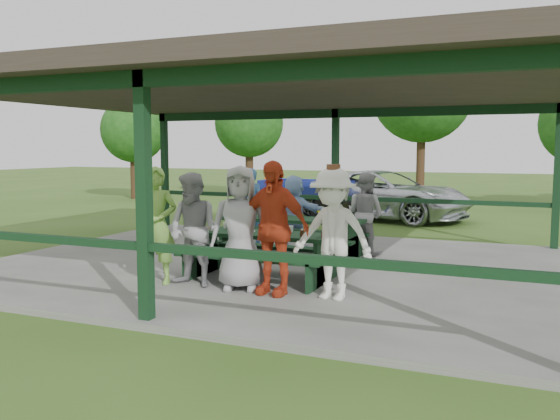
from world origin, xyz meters
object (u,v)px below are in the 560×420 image
at_px(contestant_white_fedora, 333,234).
at_px(spectator_grey, 365,213).
at_px(picnic_table_far, 292,232).
at_px(contestant_grey_mid, 240,228).
at_px(farm_trailer, 306,198).
at_px(contestant_green, 156,225).
at_px(pickup_truck, 383,195).
at_px(contestant_red, 273,228).
at_px(spectator_lblue, 294,211).
at_px(picnic_table_near, 262,250).
at_px(spectator_blue, 251,205).
at_px(contestant_grey_left, 194,230).

height_order(contestant_white_fedora, spectator_grey, contestant_white_fedora).
distance_m(picnic_table_far, contestant_grey_mid, 2.83).
distance_m(contestant_grey_mid, farm_trailer, 9.76).
relative_size(contestant_green, farm_trailer, 0.49).
distance_m(contestant_white_fedora, pickup_truck, 10.40).
distance_m(contestant_red, pickup_truck, 10.36).
distance_m(spectator_grey, farm_trailer, 6.74).
height_order(picnic_table_far, spectator_lblue, spectator_lblue).
xyz_separation_m(contestant_green, spectator_grey, (2.31, 3.76, -0.10)).
distance_m(picnic_table_near, spectator_blue, 3.73).
bearing_deg(spectator_grey, contestant_grey_left, 83.93).
relative_size(contestant_green, spectator_grey, 1.12).
xyz_separation_m(spectator_lblue, spectator_blue, (-1.16, 0.31, 0.06)).
relative_size(spectator_blue, pickup_truck, 0.31).
height_order(contestant_grey_left, spectator_grey, contestant_grey_left).
relative_size(contestant_red, contestant_white_fedora, 1.03).
xyz_separation_m(contestant_green, contestant_grey_left, (0.63, 0.06, -0.04)).
bearing_deg(contestant_green, contestant_grey_mid, -9.38).
distance_m(spectator_blue, pickup_truck, 6.40).
height_order(picnic_table_near, contestant_green, contestant_green).
bearing_deg(spectator_grey, spectator_lblue, 13.65).
bearing_deg(spectator_lblue, picnic_table_near, 112.70).
bearing_deg(spectator_lblue, spectator_blue, -3.76).
xyz_separation_m(contestant_grey_mid, spectator_blue, (-1.78, 4.05, -0.09)).
xyz_separation_m(picnic_table_far, contestant_red, (0.83, -2.84, 0.48)).
xyz_separation_m(pickup_truck, farm_trailer, (-2.23, -0.82, -0.11)).
xyz_separation_m(contestant_green, contestant_red, (1.92, 0.08, 0.05)).
bearing_deg(spectator_grey, contestant_red, 102.36).
bearing_deg(contestant_grey_left, contestant_green, -166.39).
relative_size(contestant_grey_left, pickup_truck, 0.32).
relative_size(contestant_red, pickup_truck, 0.36).
bearing_deg(contestant_white_fedora, contestant_grey_mid, -173.61).
xyz_separation_m(contestant_grey_left, spectator_blue, (-1.03, 4.13, -0.04)).
distance_m(contestant_grey_mid, pickup_truck, 10.27).
bearing_deg(contestant_red, farm_trailer, 112.43).
relative_size(contestant_green, contestant_grey_mid, 0.99).
relative_size(picnic_table_far, contestant_white_fedora, 1.47).
bearing_deg(pickup_truck, spectator_grey, -155.94).
height_order(spectator_blue, pickup_truck, spectator_blue).
bearing_deg(spectator_lblue, contestant_grey_mid, 110.53).
xyz_separation_m(contestant_green, spectator_blue, (-0.40, 4.19, -0.08)).
xyz_separation_m(contestant_grey_left, pickup_truck, (0.52, 10.34, -0.21)).
bearing_deg(contestant_red, contestant_white_fedora, 8.77).
height_order(picnic_table_near, contestant_grey_mid, contestant_grey_mid).
xyz_separation_m(contestant_green, contestant_white_fedora, (2.80, 0.14, 0.00)).
relative_size(picnic_table_near, contestant_green, 1.33).
bearing_deg(spectator_grey, contestant_white_fedora, 116.13).
relative_size(contestant_white_fedora, spectator_grey, 1.16).
xyz_separation_m(spectator_blue, spectator_grey, (2.71, -0.43, -0.02)).
height_order(contestant_grey_left, contestant_white_fedora, contestant_white_fedora).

